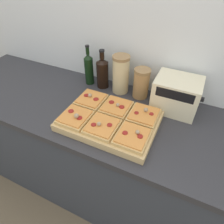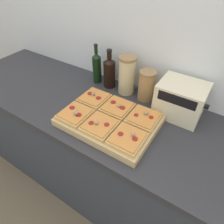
# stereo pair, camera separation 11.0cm
# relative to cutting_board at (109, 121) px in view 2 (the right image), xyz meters

# --- Properties ---
(wall_back) EXTENTS (6.00, 0.06, 2.50)m
(wall_back) POSITION_rel_cutting_board_xyz_m (0.07, 0.45, 0.32)
(wall_back) COLOR silver
(wall_back) RESTS_ON ground_plane
(kitchen_counter) EXTENTS (2.63, 0.67, 0.91)m
(kitchen_counter) POSITION_rel_cutting_board_xyz_m (0.07, 0.09, -0.48)
(kitchen_counter) COLOR #333842
(kitchen_counter) RESTS_ON ground_plane
(cutting_board) EXTENTS (0.51, 0.37, 0.04)m
(cutting_board) POSITION_rel_cutting_board_xyz_m (0.00, 0.00, 0.00)
(cutting_board) COLOR tan
(cutting_board) RESTS_ON kitchen_counter
(pizza_slice_back_left) EXTENTS (0.16, 0.16, 0.05)m
(pizza_slice_back_left) POSITION_rel_cutting_board_xyz_m (-0.17, 0.09, 0.03)
(pizza_slice_back_left) COLOR tan
(pizza_slice_back_left) RESTS_ON cutting_board
(pizza_slice_back_center) EXTENTS (0.16, 0.16, 0.05)m
(pizza_slice_back_center) POSITION_rel_cutting_board_xyz_m (0.00, 0.09, 0.03)
(pizza_slice_back_center) COLOR tan
(pizza_slice_back_center) RESTS_ON cutting_board
(pizza_slice_back_right) EXTENTS (0.16, 0.16, 0.05)m
(pizza_slice_back_right) POSITION_rel_cutting_board_xyz_m (0.17, 0.09, 0.03)
(pizza_slice_back_right) COLOR tan
(pizza_slice_back_right) RESTS_ON cutting_board
(pizza_slice_front_left) EXTENTS (0.16, 0.16, 0.05)m
(pizza_slice_front_left) POSITION_rel_cutting_board_xyz_m (-0.16, -0.09, 0.04)
(pizza_slice_front_left) COLOR tan
(pizza_slice_front_left) RESTS_ON cutting_board
(pizza_slice_front_center) EXTENTS (0.16, 0.16, 0.05)m
(pizza_slice_front_center) POSITION_rel_cutting_board_xyz_m (-0.00, -0.09, 0.03)
(pizza_slice_front_center) COLOR tan
(pizza_slice_front_center) RESTS_ON cutting_board
(pizza_slice_front_right) EXTENTS (0.16, 0.16, 0.05)m
(pizza_slice_front_right) POSITION_rel_cutting_board_xyz_m (0.17, -0.09, 0.03)
(pizza_slice_front_right) COLOR tan
(pizza_slice_front_right) RESTS_ON cutting_board
(olive_oil_bottle) EXTENTS (0.06, 0.06, 0.28)m
(olive_oil_bottle) POSITION_rel_cutting_board_xyz_m (-0.31, 0.32, 0.09)
(olive_oil_bottle) COLOR black
(olive_oil_bottle) RESTS_ON kitchen_counter
(wine_bottle) EXTENTS (0.08, 0.08, 0.27)m
(wine_bottle) POSITION_rel_cutting_board_xyz_m (-0.21, 0.32, 0.09)
(wine_bottle) COLOR black
(wine_bottle) RESTS_ON kitchen_counter
(grain_jar_tall) EXTENTS (0.11, 0.11, 0.25)m
(grain_jar_tall) POSITION_rel_cutting_board_xyz_m (-0.08, 0.32, 0.11)
(grain_jar_tall) COLOR beige
(grain_jar_tall) RESTS_ON kitchen_counter
(grain_jar_short) EXTENTS (0.10, 0.10, 0.19)m
(grain_jar_short) POSITION_rel_cutting_board_xyz_m (0.06, 0.32, 0.08)
(grain_jar_short) COLOR #AD7F4C
(grain_jar_short) RESTS_ON kitchen_counter
(toaster_oven) EXTENTS (0.28, 0.20, 0.20)m
(toaster_oven) POSITION_rel_cutting_board_xyz_m (0.29, 0.29, 0.08)
(toaster_oven) COLOR beige
(toaster_oven) RESTS_ON kitchen_counter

